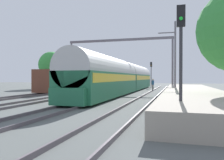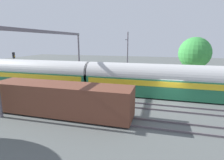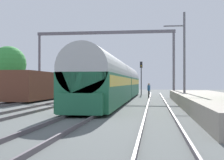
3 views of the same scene
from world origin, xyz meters
The scene contains 13 objects.
ground centered at (0.00, 0.00, 0.00)m, with size 120.00×120.00×0.00m, color #565B59.
track_far_west centered at (-5.99, 0.00, 0.08)m, with size 1.52×60.00×0.16m.
track_west centered at (-2.00, 0.00, 0.08)m, with size 1.52×60.00×0.16m.
track_east centered at (2.00, 0.00, 0.08)m, with size 1.52×60.00×0.16m.
track_far_east centered at (5.99, 0.00, 0.08)m, with size 1.52×60.00×0.16m.
platform centered at (9.80, 2.00, 0.45)m, with size 4.40×28.00×0.90m.
passenger_train centered at (2.00, 10.29, 1.97)m, with size 2.93×32.85×3.82m.
freight_car centered at (-5.99, 9.74, 1.47)m, with size 2.80×13.00×2.70m.
person_crossing centered at (5.15, 15.00, 1.03)m, with size 0.33×0.45×1.73m.
railway_signal_far centered at (3.91, 24.04, 3.12)m, with size 0.36×0.30×4.86m.
catenary_gantry centered at (0.00, 14.61, 5.90)m, with size 16.37×0.28×7.86m.
catenary_pole_east_mid centered at (8.34, 6.42, 4.15)m, with size 1.90×0.20×8.00m.
tree_east_background centered at (12.20, -3.93, 4.70)m, with size 5.11×5.11×7.27m.
Camera 2 is at (-19.74, 1.18, 6.61)m, focal length 28.83 mm.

